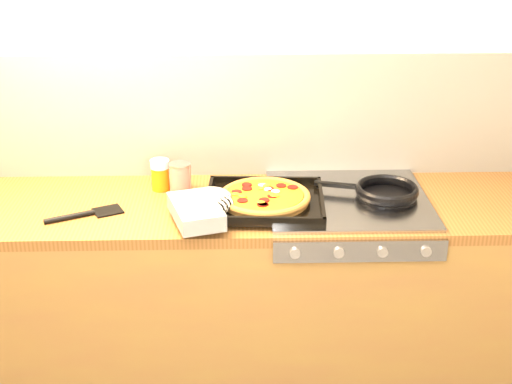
{
  "coord_description": "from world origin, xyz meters",
  "views": [
    {
      "loc": [
        0.03,
        -1.35,
        2.01
      ],
      "look_at": [
        0.1,
        1.08,
        0.95
      ],
      "focal_mm": 50.0,
      "sensor_mm": 36.0,
      "label": 1
    }
  ],
  "objects_px": {
    "tomato_can": "(180,178)",
    "juice_glass": "(160,175)",
    "frying_pan": "(385,192)",
    "pizza_on_tray": "(246,201)"
  },
  "relations": [
    {
      "from": "tomato_can",
      "to": "juice_glass",
      "type": "xyz_separation_m",
      "value": [
        -0.08,
        0.03,
        0.0
      ]
    },
    {
      "from": "frying_pan",
      "to": "tomato_can",
      "type": "distance_m",
      "value": 0.79
    },
    {
      "from": "pizza_on_tray",
      "to": "tomato_can",
      "type": "bearing_deg",
      "value": 142.79
    },
    {
      "from": "tomato_can",
      "to": "juice_glass",
      "type": "height_order",
      "value": "juice_glass"
    },
    {
      "from": "pizza_on_tray",
      "to": "tomato_can",
      "type": "relative_size",
      "value": 4.85
    },
    {
      "from": "tomato_can",
      "to": "juice_glass",
      "type": "relative_size",
      "value": 0.98
    },
    {
      "from": "frying_pan",
      "to": "juice_glass",
      "type": "distance_m",
      "value": 0.87
    },
    {
      "from": "pizza_on_tray",
      "to": "frying_pan",
      "type": "height_order",
      "value": "pizza_on_tray"
    },
    {
      "from": "frying_pan",
      "to": "tomato_can",
      "type": "height_order",
      "value": "tomato_can"
    },
    {
      "from": "pizza_on_tray",
      "to": "juice_glass",
      "type": "bearing_deg",
      "value": 146.2
    }
  ]
}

